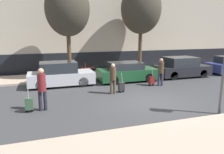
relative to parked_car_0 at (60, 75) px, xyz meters
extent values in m
plane|color=#38383A|center=(3.83, -4.67, -0.68)|extent=(80.00, 80.00, 0.00)
cube|color=tan|center=(3.83, -8.42, -0.62)|extent=(28.00, 2.50, 0.12)
cube|color=tan|center=(3.83, 2.33, -0.62)|extent=(28.00, 3.00, 0.12)
cube|color=black|center=(3.83, 4.51, 0.12)|extent=(27.44, 0.06, 1.60)
cube|color=#B7BABF|center=(0.05, 0.00, -0.19)|extent=(3.95, 1.72, 0.70)
cube|color=#23282D|center=(-0.11, 0.00, 0.48)|extent=(2.18, 1.51, 0.64)
cylinder|color=black|center=(1.27, -0.77, -0.38)|extent=(0.60, 0.18, 0.60)
cylinder|color=black|center=(1.27, 0.77, -0.38)|extent=(0.60, 0.18, 0.60)
cylinder|color=black|center=(-1.18, -0.77, -0.38)|extent=(0.60, 0.18, 0.60)
cylinder|color=black|center=(-1.18, 0.77, -0.38)|extent=(0.60, 0.18, 0.60)
cube|color=#194728|center=(4.40, -0.11, -0.19)|extent=(3.94, 1.75, 0.70)
cube|color=#23282D|center=(4.25, -0.11, 0.38)|extent=(2.17, 1.54, 0.45)
cylinder|color=black|center=(5.63, -0.90, -0.38)|extent=(0.60, 0.18, 0.60)
cylinder|color=black|center=(5.63, 0.67, -0.38)|extent=(0.60, 0.18, 0.60)
cylinder|color=black|center=(3.18, -0.90, -0.38)|extent=(0.60, 0.18, 0.60)
cylinder|color=black|center=(3.18, 0.67, -0.38)|extent=(0.60, 0.18, 0.60)
cube|color=black|center=(8.81, -0.02, -0.19)|extent=(3.98, 1.81, 0.70)
cube|color=#23282D|center=(8.65, -0.02, 0.48)|extent=(2.19, 1.60, 0.63)
cylinder|color=black|center=(10.04, -0.84, -0.38)|extent=(0.60, 0.18, 0.60)
cylinder|color=black|center=(10.04, 0.79, -0.38)|extent=(0.60, 0.18, 0.60)
cylinder|color=black|center=(7.58, -0.84, -0.38)|extent=(0.60, 0.18, 0.60)
cylinder|color=black|center=(7.58, 0.79, -0.38)|extent=(0.60, 0.18, 0.60)
cylinder|color=black|center=(12.48, 0.87, -0.38)|extent=(0.60, 0.18, 0.60)
cylinder|color=#23232D|center=(-1.22, -4.26, -0.26)|extent=(0.15, 0.15, 0.84)
cylinder|color=#23232D|center=(-1.02, -4.25, -0.26)|extent=(0.15, 0.15, 0.84)
cylinder|color=maroon|center=(-1.12, -4.26, 0.53)|extent=(0.34, 0.34, 0.73)
sphere|color=tan|center=(-1.12, -4.26, 1.01)|extent=(0.24, 0.24, 0.24)
cube|color=#335138|center=(-1.67, -4.29, -0.32)|extent=(0.32, 0.24, 0.49)
cylinder|color=black|center=(-1.78, -4.29, -0.62)|extent=(0.12, 0.03, 0.12)
cylinder|color=black|center=(-1.56, -4.29, -0.62)|extent=(0.12, 0.03, 0.12)
cylinder|color=gray|center=(-1.67, -4.37, 0.20)|extent=(0.02, 0.19, 0.53)
cylinder|color=#4C4233|center=(2.60, -2.74, -0.30)|extent=(0.15, 0.15, 0.77)
cylinder|color=#4C4233|center=(2.40, -2.79, -0.30)|extent=(0.15, 0.15, 0.77)
cylinder|color=#473323|center=(2.50, -2.76, 0.41)|extent=(0.34, 0.34, 0.67)
sphere|color=tan|center=(2.50, -2.76, 0.86)|extent=(0.22, 0.22, 0.22)
cube|color=#262628|center=(3.03, -2.64, -0.34)|extent=(0.32, 0.24, 0.45)
cylinder|color=black|center=(2.92, -2.64, -0.62)|extent=(0.12, 0.03, 0.12)
cylinder|color=black|center=(3.15, -2.64, -0.62)|extent=(0.12, 0.03, 0.12)
cylinder|color=gray|center=(3.03, -2.71, 0.16)|extent=(0.02, 0.19, 0.53)
cylinder|color=#383347|center=(5.76, -1.95, -0.29)|extent=(0.15, 0.15, 0.79)
cylinder|color=#383347|center=(5.95, -2.01, -0.29)|extent=(0.15, 0.15, 0.79)
cylinder|color=#473323|center=(5.86, -1.98, 0.45)|extent=(0.34, 0.34, 0.69)
sphere|color=tan|center=(5.86, -1.98, 0.91)|extent=(0.22, 0.22, 0.22)
cube|color=maroon|center=(5.33, -1.82, -0.32)|extent=(0.32, 0.24, 0.48)
cylinder|color=black|center=(5.22, -1.82, -0.62)|extent=(0.12, 0.03, 0.12)
cylinder|color=black|center=(5.44, -1.82, -0.62)|extent=(0.12, 0.03, 0.12)
cylinder|color=gray|center=(5.33, -1.89, 0.19)|extent=(0.02, 0.19, 0.53)
cylinder|color=#515154|center=(5.69, -6.92, 0.92)|extent=(0.12, 0.12, 3.21)
torus|color=black|center=(2.69, 2.03, -0.20)|extent=(0.72, 0.06, 0.72)
torus|color=black|center=(1.64, 2.03, -0.20)|extent=(0.72, 0.06, 0.72)
cylinder|color=maroon|center=(2.16, 2.03, -0.01)|extent=(1.00, 0.05, 0.05)
cylinder|color=maroon|center=(1.97, 2.03, 0.19)|extent=(0.04, 0.04, 0.40)
cylinder|color=#4C3826|center=(6.52, 2.45, 1.17)|extent=(0.28, 0.28, 3.47)
ellipsoid|color=#383328|center=(6.52, 2.45, 4.34)|extent=(3.13, 3.13, 3.82)
cylinder|color=#4C3826|center=(0.80, 1.69, 1.09)|extent=(0.28, 0.28, 3.30)
ellipsoid|color=#383328|center=(0.80, 1.69, 4.10)|extent=(2.97, 2.97, 3.63)
camera|label=1|loc=(-1.09, -13.54, 2.59)|focal=35.00mm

